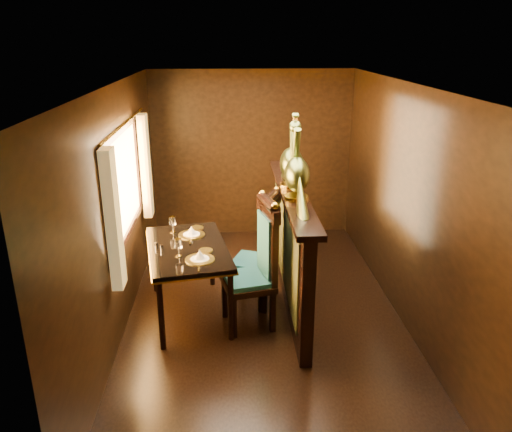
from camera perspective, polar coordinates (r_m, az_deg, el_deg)
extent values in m
plane|color=black|center=(5.72, 0.88, -11.06)|extent=(5.00, 5.00, 0.00)
cube|color=black|center=(7.59, -0.46, 7.03)|extent=(3.00, 0.04, 2.50)
cube|color=black|center=(2.96, 4.70, -15.19)|extent=(3.00, 0.04, 2.50)
cube|color=black|center=(5.30, -15.45, 0.51)|extent=(0.04, 5.00, 2.50)
cube|color=black|center=(5.51, 16.72, 1.12)|extent=(0.04, 5.00, 2.50)
cube|color=beige|center=(4.92, 1.04, 14.73)|extent=(3.00, 5.00, 0.04)
cube|color=#FFC672|center=(5.52, -14.99, 3.50)|extent=(0.01, 1.70, 1.05)
cube|color=gold|center=(4.61, -16.01, -0.47)|extent=(0.10, 0.22, 1.30)
cube|color=gold|center=(6.43, -12.50, 5.55)|extent=(0.10, 0.22, 1.30)
cylinder|color=gold|center=(5.36, -14.81, 10.15)|extent=(0.03, 2.20, 0.03)
cube|color=black|center=(5.72, 3.95, -3.79)|extent=(0.12, 2.60, 1.30)
cube|color=#343719|center=(5.69, 3.31, -3.35)|extent=(0.02, 2.20, 0.95)
cube|color=black|center=(5.48, 4.12, 2.73)|extent=(0.26, 2.70, 0.06)
cube|color=black|center=(5.42, -7.82, -3.67)|extent=(1.05, 1.48, 0.04)
cube|color=gold|center=(5.43, -7.81, -3.96)|extent=(1.07, 1.51, 0.02)
cylinder|color=black|center=(5.04, -10.79, -11.12)|extent=(0.06, 0.06, 0.75)
cylinder|color=black|center=(5.10, -2.87, -10.33)|extent=(0.06, 0.06, 0.75)
cylinder|color=black|center=(6.14, -11.52, -5.25)|extent=(0.06, 0.06, 0.75)
cylinder|color=black|center=(6.19, -5.08, -4.68)|extent=(0.06, 0.06, 0.75)
cylinder|color=#B78722|center=(5.08, -6.43, -4.94)|extent=(0.30, 0.30, 0.01)
cone|color=silver|center=(5.06, -6.45, -4.38)|extent=(0.11, 0.11, 0.10)
cylinder|color=#B78722|center=(5.70, -7.37, -2.13)|extent=(0.30, 0.30, 0.01)
cone|color=silver|center=(5.68, -7.39, -1.62)|extent=(0.11, 0.11, 0.10)
cylinder|color=silver|center=(5.36, -10.76, -3.55)|extent=(0.03, 0.03, 0.06)
cylinder|color=silver|center=(5.42, -11.35, -3.31)|extent=(0.03, 0.03, 0.06)
cube|color=black|center=(5.30, -0.94, -7.74)|extent=(0.61, 0.61, 0.07)
cube|color=#154F61|center=(5.28, -0.94, -7.21)|extent=(0.55, 0.55, 0.05)
cube|color=#154F61|center=(5.18, 1.38, -3.26)|extent=(0.13, 0.39, 0.65)
cube|color=black|center=(5.21, -2.55, -11.58)|extent=(0.05, 0.05, 0.45)
cube|color=black|center=(5.31, 1.91, -10.91)|extent=(0.05, 0.05, 0.45)
cube|color=black|center=(5.56, -3.62, -9.41)|extent=(0.05, 0.05, 0.45)
cube|color=black|center=(5.65, 0.56, -8.84)|extent=(0.05, 0.05, 0.45)
sphere|color=gold|center=(4.82, 2.19, 1.15)|extent=(0.08, 0.08, 0.08)
sphere|color=gold|center=(5.20, 0.72, 2.58)|extent=(0.08, 0.08, 0.08)
cube|color=black|center=(5.74, -0.34, -5.69)|extent=(0.63, 0.63, 0.06)
cube|color=#154F61|center=(5.72, -0.34, -5.21)|extent=(0.57, 0.57, 0.05)
cube|color=#154F61|center=(5.52, 1.72, -2.19)|extent=(0.17, 0.37, 0.62)
cube|color=black|center=(5.75, -2.88, -8.45)|extent=(0.05, 0.05, 0.43)
cube|color=black|center=(5.63, 0.96, -9.06)|extent=(0.05, 0.05, 0.43)
cube|color=black|center=(6.08, -1.53, -6.75)|extent=(0.05, 0.05, 0.43)
cube|color=black|center=(5.97, 2.11, -7.29)|extent=(0.05, 0.05, 0.43)
sphere|color=gold|center=(5.18, 1.14, 1.81)|extent=(0.07, 0.07, 0.07)
sphere|color=gold|center=(5.55, 2.36, 3.03)|extent=(0.07, 0.07, 0.07)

